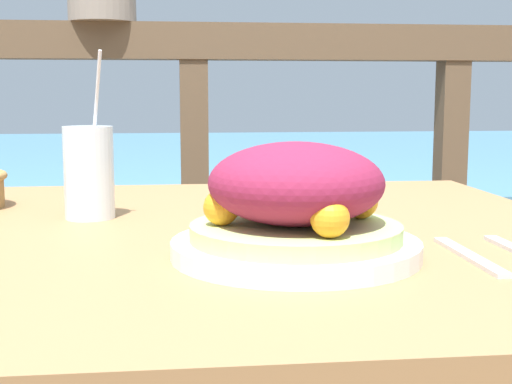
% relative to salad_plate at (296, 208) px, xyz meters
% --- Properties ---
extents(patio_table, '(1.04, 0.96, 0.72)m').
position_rel_salad_plate_xyz_m(patio_table, '(-0.08, 0.17, -0.15)').
color(patio_table, '#997047').
rests_on(patio_table, ground_plane).
extents(railing_fence, '(2.80, 0.08, 1.07)m').
position_rel_salad_plate_xyz_m(railing_fence, '(-0.08, 1.06, -0.04)').
color(railing_fence, brown).
rests_on(railing_fence, ground_plane).
extents(sea_backdrop, '(12.00, 4.00, 0.54)m').
position_rel_salad_plate_xyz_m(sea_backdrop, '(-0.08, 3.56, -0.50)').
color(sea_backdrop, teal).
rests_on(sea_backdrop, ground_plane).
extents(salad_plate, '(0.28, 0.28, 0.13)m').
position_rel_salad_plate_xyz_m(salad_plate, '(0.00, 0.00, 0.00)').
color(salad_plate, white).
rests_on(salad_plate, patio_table).
extents(drink_glass, '(0.07, 0.08, 0.24)m').
position_rel_salad_plate_xyz_m(drink_glass, '(-0.26, 0.28, 0.01)').
color(drink_glass, silver).
rests_on(drink_glass, patio_table).
extents(fork, '(0.02, 0.18, 0.00)m').
position_rel_salad_plate_xyz_m(fork, '(0.19, -0.03, -0.05)').
color(fork, silver).
rests_on(fork, patio_table).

